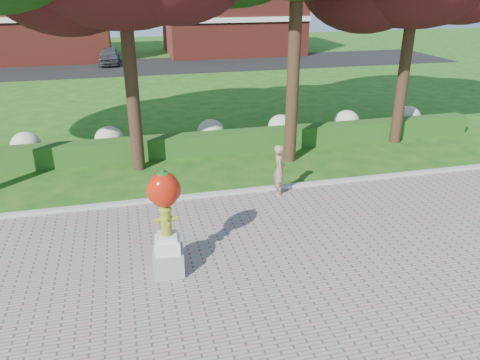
# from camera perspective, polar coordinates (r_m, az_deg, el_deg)

# --- Properties ---
(ground) EXTENTS (100.00, 100.00, 0.00)m
(ground) POSITION_cam_1_polar(r_m,az_deg,el_deg) (11.92, -0.99, -8.07)
(ground) COLOR #184F13
(ground) RESTS_ON ground
(walkway) EXTENTS (40.00, 14.00, 0.04)m
(walkway) POSITION_cam_1_polar(r_m,az_deg,el_deg) (8.85, 5.36, -21.02)
(walkway) COLOR gray
(walkway) RESTS_ON ground
(curb) EXTENTS (40.00, 0.18, 0.15)m
(curb) POSITION_cam_1_polar(r_m,az_deg,el_deg) (14.49, -3.70, -1.84)
(curb) COLOR #ADADA5
(curb) RESTS_ON ground
(lawn_hedge) EXTENTS (24.00, 0.70, 0.80)m
(lawn_hedge) POSITION_cam_1_polar(r_m,az_deg,el_deg) (18.05, -6.09, 4.30)
(lawn_hedge) COLOR #1A4915
(lawn_hedge) RESTS_ON ground
(hydrangea_row) EXTENTS (20.10, 1.10, 0.99)m
(hydrangea_row) POSITION_cam_1_polar(r_m,az_deg,el_deg) (19.02, -4.84, 5.81)
(hydrangea_row) COLOR beige
(hydrangea_row) RESTS_ON ground
(street) EXTENTS (50.00, 8.00, 0.02)m
(street) POSITION_cam_1_polar(r_m,az_deg,el_deg) (38.51, -10.81, 13.48)
(street) COLOR black
(street) RESTS_ON ground
(building_left) EXTENTS (14.00, 8.00, 7.00)m
(building_left) POSITION_cam_1_polar(r_m,az_deg,el_deg) (44.70, -25.27, 17.59)
(building_left) COLOR maroon
(building_left) RESTS_ON ground
(building_right) EXTENTS (12.00, 8.00, 6.40)m
(building_right) POSITION_cam_1_polar(r_m,az_deg,el_deg) (45.23, -0.98, 19.30)
(building_right) COLOR maroon
(building_right) RESTS_ON ground
(hydrant_sculpture) EXTENTS (0.74, 0.74, 2.52)m
(hydrant_sculpture) POSITION_cam_1_polar(r_m,az_deg,el_deg) (10.35, -9.03, -4.81)
(hydrant_sculpture) COLOR gray
(hydrant_sculpture) RESTS_ON walkway
(woman) EXTENTS (0.54, 0.68, 1.62)m
(woman) POSITION_cam_1_polar(r_m,az_deg,el_deg) (14.32, 4.84, 1.19)
(woman) COLOR #9D755A
(woman) RESTS_ON walkway
(parked_car) EXTENTS (1.68, 4.00, 1.35)m
(parked_car) POSITION_cam_1_polar(r_m,az_deg,el_deg) (39.99, -15.68, 14.39)
(parked_car) COLOR #3E4145
(parked_car) RESTS_ON street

